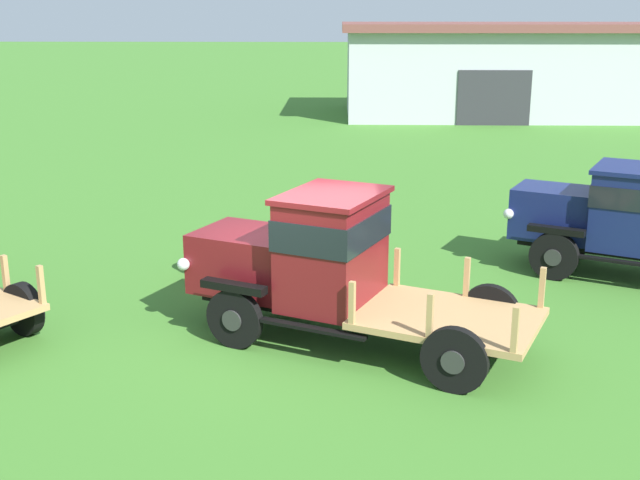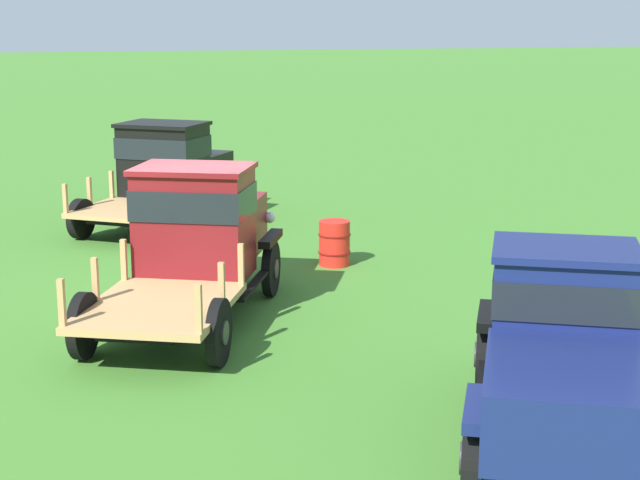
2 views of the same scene
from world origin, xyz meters
name	(u,v)px [view 2 (image 2 of 2)]	position (x,y,z in m)	size (l,w,h in m)	color
ground_plane	(187,304)	(0.00, 0.00, 0.00)	(240.00, 240.00, 0.00)	#3D7528
vintage_truck_foreground_near	(169,170)	(-6.59, 0.54, 1.18)	(5.07, 4.23, 2.26)	black
vintage_truck_second_in_line	(199,234)	(0.36, 0.17, 1.22)	(5.64, 3.79, 2.32)	black
vintage_truck_midrow_center	(562,342)	(6.25, 3.21, 1.12)	(4.85, 3.51, 2.13)	black
oil_drum_beside_row	(334,243)	(-1.81, 3.00, 0.42)	(0.61, 0.61, 0.84)	red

